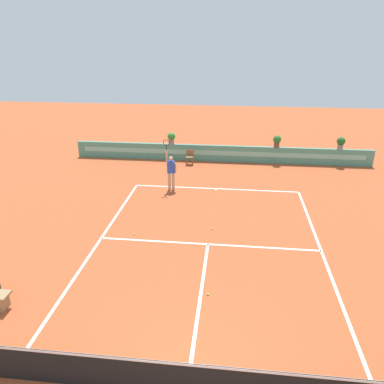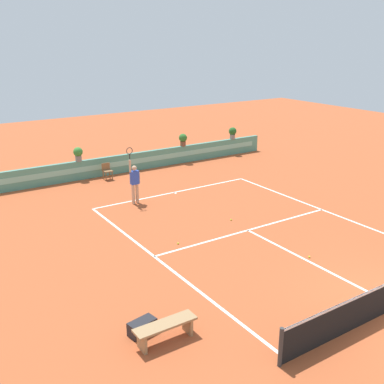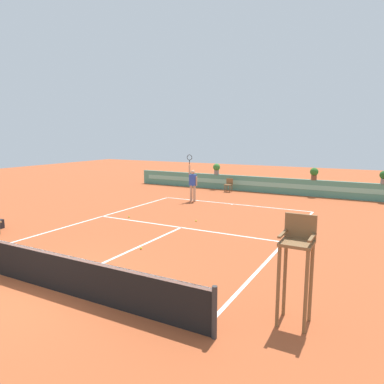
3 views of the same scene
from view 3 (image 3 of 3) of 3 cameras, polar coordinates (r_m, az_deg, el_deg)
The scene contains 13 objects.
ground_plane at distance 13.76m, azimuth -2.62°, elevation -6.15°, with size 60.00×60.00×0.00m, color #A84C28.
court_lines at distance 14.36m, azimuth -1.14°, elevation -5.47°, with size 8.32×11.94×0.01m.
net at distance 9.25m, azimuth -22.55°, elevation -11.31°, with size 8.92×0.10×1.00m.
back_wall_barrier at distance 23.02m, azimuth 10.80°, elevation 1.21°, with size 18.00×0.21×1.00m.
umpire_chair at distance 7.14m, azimuth 16.60°, elevation -9.99°, with size 0.60×0.60×2.14m.
ball_kid_chair at distance 22.95m, azimuth 5.98°, elevation 1.24°, with size 0.44×0.44×0.85m.
tennis_player at distance 19.36m, azimuth 0.11°, elevation 1.52°, with size 0.62×0.24×2.58m.
tennis_ball_near_baseline at distance 11.61m, azimuth -8.25°, elevation -9.00°, with size 0.07×0.07×0.07m, color #CCE033.
tennis_ball_mid_court at distance 16.01m, azimuth -10.16°, elevation -3.96°, with size 0.07×0.07×0.07m, color #CCE033.
tennis_ball_by_sideline at distance 15.02m, azimuth 0.66°, elevation -4.69°, with size 0.07×0.07×0.07m, color #CCE033.
potted_plant_right at distance 22.15m, azimuth 19.15°, elevation 2.93°, with size 0.48×0.48×0.72m.
potted_plant_far_right at distance 21.87m, azimuth 28.66°, elevation 2.23°, with size 0.48×0.48×0.72m.
potted_plant_left at distance 23.99m, azimuth 3.99°, elevation 3.86°, with size 0.48×0.48×0.72m.
Camera 3 is at (6.85, -5.37, 3.65)m, focal length 32.98 mm.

